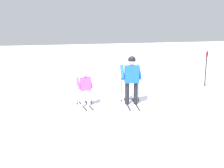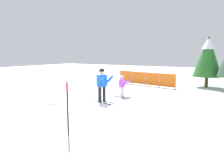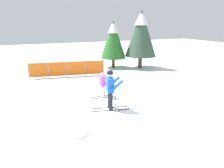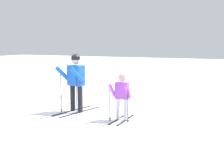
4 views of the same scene
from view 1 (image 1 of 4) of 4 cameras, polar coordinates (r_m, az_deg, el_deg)
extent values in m
plane|color=white|center=(9.77, 5.56, -4.19)|extent=(60.00, 60.00, 0.00)
cube|color=black|center=(9.78, 3.06, -4.08)|extent=(1.56, 0.39, 0.02)
cube|color=black|center=(9.82, 4.79, -4.03)|extent=(1.56, 0.39, 0.02)
cylinder|color=black|center=(9.68, 3.08, -1.89)|extent=(0.15, 0.15, 0.75)
cylinder|color=black|center=(9.73, 4.83, -1.85)|extent=(0.15, 0.15, 0.75)
cube|color=blue|center=(9.56, 4.02, 2.01)|extent=(0.36, 0.51, 0.58)
cylinder|color=blue|center=(9.74, 2.12, 2.43)|extent=(0.54, 0.23, 0.48)
cylinder|color=blue|center=(9.83, 5.50, 2.47)|extent=(0.54, 0.23, 0.48)
sphere|color=#D8AD8C|center=(9.50, 4.06, 4.63)|extent=(0.25, 0.25, 0.25)
sphere|color=black|center=(9.49, 4.06, 4.89)|extent=(0.26, 0.26, 0.26)
cylinder|color=black|center=(9.91, 1.92, -0.44)|extent=(0.02, 0.02, 1.17)
cylinder|color=black|center=(10.03, 1.90, -3.36)|extent=(0.07, 0.07, 0.01)
cylinder|color=black|center=(10.00, 5.48, -0.37)|extent=(0.02, 0.02, 1.17)
cylinder|color=black|center=(10.12, 5.42, -3.26)|extent=(0.07, 0.07, 0.01)
cube|color=black|center=(9.58, -5.96, -4.48)|extent=(1.14, 0.07, 0.02)
cube|color=black|center=(9.63, -4.70, -4.37)|extent=(1.14, 0.07, 0.02)
cylinder|color=silver|center=(9.50, -5.99, -2.85)|extent=(0.11, 0.11, 0.54)
cylinder|color=silver|center=(9.55, -4.73, -2.75)|extent=(0.11, 0.11, 0.54)
cube|color=#B24CD8|center=(9.41, -5.42, 0.03)|extent=(0.20, 0.34, 0.42)
cylinder|color=#B24CD8|center=(9.51, -6.86, 0.18)|extent=(0.36, 0.09, 0.38)
cylinder|color=#B24CD8|center=(9.60, -4.40, 0.34)|extent=(0.36, 0.09, 0.38)
sphere|color=#D8AD8C|center=(9.35, -5.45, 1.94)|extent=(0.18, 0.18, 0.18)
sphere|color=pink|center=(9.35, -5.46, 2.13)|extent=(0.19, 0.19, 0.19)
cylinder|color=black|center=(9.65, -7.11, -1.85)|extent=(0.02, 0.02, 0.84)
cylinder|color=black|center=(9.74, -7.06, -3.92)|extent=(0.07, 0.07, 0.01)
cylinder|color=black|center=(9.76, -4.25, -1.64)|extent=(0.02, 0.02, 0.84)
cylinder|color=black|center=(9.85, -4.22, -3.68)|extent=(0.07, 0.07, 0.01)
cylinder|color=black|center=(13.11, 18.53, 2.97)|extent=(0.05, 0.05, 1.60)
cylinder|color=red|center=(13.06, 18.75, 5.75)|extent=(0.18, 0.24, 0.28)
ellipsoid|color=white|center=(8.94, 17.59, -6.27)|extent=(0.88, 0.75, 0.35)
camera|label=2|loc=(19.19, 22.31, 10.16)|focal=35.00mm
camera|label=3|loc=(12.53, 47.86, 11.83)|focal=35.00mm
camera|label=4|loc=(15.55, -21.12, 8.50)|focal=45.00mm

